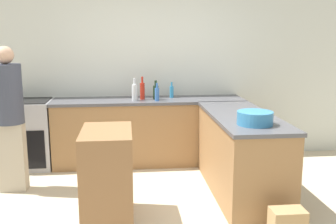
% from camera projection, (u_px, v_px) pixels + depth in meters
% --- Properties ---
extents(ground_plane, '(14.00, 14.00, 0.00)m').
position_uv_depth(ground_plane, '(159.00, 217.00, 3.96)').
color(ground_plane, beige).
extents(wall_back, '(8.00, 0.06, 2.70)m').
position_uv_depth(wall_back, '(147.00, 66.00, 5.70)').
color(wall_back, silver).
rests_on(wall_back, ground_plane).
extents(counter_back, '(2.66, 0.62, 0.92)m').
position_uv_depth(counter_back, '(149.00, 131.00, 5.56)').
color(counter_back, olive).
rests_on(counter_back, ground_plane).
extents(counter_peninsula, '(0.69, 1.80, 0.92)m').
position_uv_depth(counter_peninsula, '(241.00, 154.00, 4.51)').
color(counter_peninsula, olive).
rests_on(counter_peninsula, ground_plane).
extents(range_oven, '(0.64, 0.60, 0.93)m').
position_uv_depth(range_oven, '(29.00, 134.00, 5.39)').
color(range_oven, '#ADADB2').
rests_on(range_oven, ground_plane).
extents(island_table, '(0.48, 0.75, 0.92)m').
position_uv_depth(island_table, '(108.00, 176.00, 3.80)').
color(island_table, brown).
rests_on(island_table, ground_plane).
extents(mixing_bowl, '(0.36, 0.36, 0.13)m').
position_uv_depth(mixing_bowl, '(255.00, 118.00, 3.91)').
color(mixing_bowl, teal).
rests_on(mixing_bowl, counter_peninsula).
extents(dish_soap_bottle, '(0.06, 0.06, 0.22)m').
position_uv_depth(dish_soap_bottle, '(172.00, 91.00, 5.58)').
color(dish_soap_bottle, '#338CBF').
rests_on(dish_soap_bottle, counter_back).
extents(hot_sauce_bottle, '(0.06, 0.06, 0.32)m').
position_uv_depth(hot_sauce_bottle, '(142.00, 90.00, 5.42)').
color(hot_sauce_bottle, red).
rests_on(hot_sauce_bottle, counter_back).
extents(water_bottle_blue, '(0.06, 0.06, 0.24)m').
position_uv_depth(water_bottle_blue, '(157.00, 94.00, 5.30)').
color(water_bottle_blue, '#386BB7').
rests_on(water_bottle_blue, counter_back).
extents(wine_bottle_dark, '(0.08, 0.08, 0.26)m').
position_uv_depth(wine_bottle_dark, '(156.00, 92.00, 5.44)').
color(wine_bottle_dark, black).
rests_on(wine_bottle_dark, counter_back).
extents(vinegar_bottle_clear, '(0.08, 0.08, 0.30)m').
position_uv_depth(vinegar_bottle_clear, '(135.00, 92.00, 5.32)').
color(vinegar_bottle_clear, silver).
rests_on(vinegar_bottle_clear, counter_back).
extents(person_by_range, '(0.33, 0.33, 1.68)m').
position_uv_depth(person_by_range, '(9.00, 114.00, 4.47)').
color(person_by_range, '#ADA38E').
rests_on(person_by_range, ground_plane).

